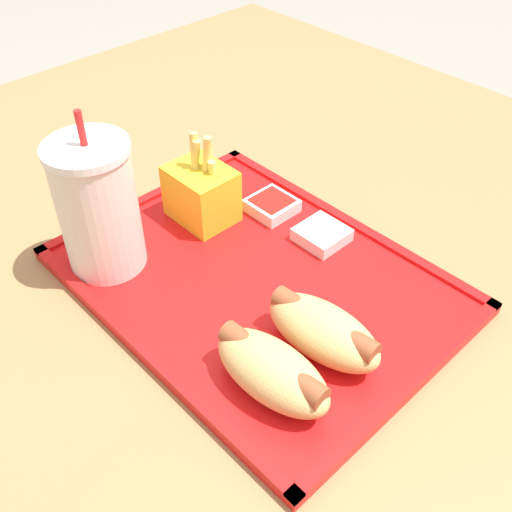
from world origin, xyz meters
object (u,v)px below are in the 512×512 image
hot_dog_far (272,370)px  sauce_cup_mayo (322,234)px  hot_dog_near (323,331)px  sauce_cup_ketchup (272,205)px  soda_cup (98,207)px  fries_carton (201,192)px

hot_dog_far → sauce_cup_mayo: hot_dog_far is taller
hot_dog_near → sauce_cup_ketchup: (0.18, -0.12, -0.02)m
soda_cup → sauce_cup_mayo: size_ratio=3.54×
fries_carton → sauce_cup_ketchup: 0.09m
soda_cup → hot_dog_far: 0.24m
soda_cup → sauce_cup_ketchup: soda_cup is taller
fries_carton → sauce_cup_mayo: bearing=-150.8°
hot_dog_far → hot_dog_near: size_ratio=0.99×
soda_cup → hot_dog_near: (-0.24, -0.07, -0.05)m
hot_dog_far → sauce_cup_mayo: (0.11, -0.18, -0.02)m
sauce_cup_mayo → sauce_cup_ketchup: size_ratio=1.00×
sauce_cup_mayo → sauce_cup_ketchup: (0.08, 0.00, 0.00)m
sauce_cup_mayo → sauce_cup_ketchup: 0.08m
hot_dog_far → sauce_cup_mayo: size_ratio=2.39×
soda_cup → fries_carton: 0.13m
hot_dog_near → sauce_cup_mayo: (0.11, -0.12, -0.02)m
hot_dog_far → fries_carton: bearing=-26.1°
sauce_cup_ketchup → fries_carton: bearing=54.6°
hot_dog_far → fries_carton: size_ratio=1.12×
hot_dog_far → hot_dog_near: 0.06m
hot_dog_near → fries_carton: fries_carton is taller
hot_dog_near → sauce_cup_ketchup: size_ratio=2.41×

